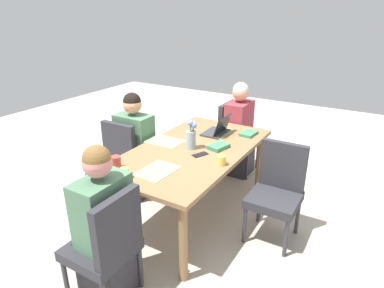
{
  "coord_description": "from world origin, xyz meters",
  "views": [
    {
      "loc": [
        -2.58,
        -1.54,
        2.02
      ],
      "look_at": [
        0.0,
        0.0,
        0.79
      ],
      "focal_mm": 31.3,
      "sensor_mm": 36.0,
      "label": 1
    }
  ],
  "objects": [
    {
      "name": "ground_plane",
      "position": [
        0.0,
        0.0,
        0.0
      ],
      "size": [
        10.0,
        10.0,
        0.0
      ],
      "primitive_type": "plane",
      "color": "#B2A899"
    },
    {
      "name": "dining_table",
      "position": [
        0.0,
        0.0,
        0.66
      ],
      "size": [
        1.82,
        0.99,
        0.74
      ],
      "color": "olive",
      "rests_on": "ground_plane"
    },
    {
      "name": "chair_head_left_left_near",
      "position": [
        -1.25,
        -0.06,
        0.5
      ],
      "size": [
        0.44,
        0.44,
        0.9
      ],
      "color": "#2D2D33",
      "rests_on": "ground_plane"
    },
    {
      "name": "person_head_left_left_near",
      "position": [
        -1.19,
        0.02,
        0.53
      ],
      "size": [
        0.4,
        0.36,
        1.19
      ],
      "color": "#2D2D33",
      "rests_on": "ground_plane"
    },
    {
      "name": "chair_far_left_mid",
      "position": [
        -0.03,
        0.83,
        0.5
      ],
      "size": [
        0.44,
        0.44,
        0.9
      ],
      "color": "#2D2D33",
      "rests_on": "ground_plane"
    },
    {
      "name": "person_far_left_mid",
      "position": [
        0.05,
        0.77,
        0.53
      ],
      "size": [
        0.36,
        0.4,
        1.19
      ],
      "color": "#2D2D33",
      "rests_on": "ground_plane"
    },
    {
      "name": "chair_head_right_left_far",
      "position": [
        1.19,
        0.07,
        0.5
      ],
      "size": [
        0.44,
        0.44,
        0.9
      ],
      "color": "#2D2D33",
      "rests_on": "ground_plane"
    },
    {
      "name": "person_head_right_left_far",
      "position": [
        1.13,
        -0.01,
        0.53
      ],
      "size": [
        0.4,
        0.36,
        1.19
      ],
      "color": "#2D2D33",
      "rests_on": "ground_plane"
    },
    {
      "name": "chair_near_right_near",
      "position": [
        0.11,
        -0.84,
        0.5
      ],
      "size": [
        0.44,
        0.44,
        0.9
      ],
      "color": "#2D2D33",
      "rests_on": "ground_plane"
    },
    {
      "name": "flower_vase",
      "position": [
        0.0,
        0.01,
        0.88
      ],
      "size": [
        0.11,
        0.11,
        0.29
      ],
      "color": "#8EA8B7",
      "rests_on": "dining_table"
    },
    {
      "name": "placemat_head_left_left_near",
      "position": [
        -0.56,
        0.01,
        0.74
      ],
      "size": [
        0.37,
        0.27,
        0.0
      ],
      "primitive_type": "cube",
      "rotation": [
        0.0,
        0.0,
        -0.04
      ],
      "color": "#7FAD70",
      "rests_on": "dining_table"
    },
    {
      "name": "placemat_far_left_mid",
      "position": [
        0.02,
        0.34,
        0.74
      ],
      "size": [
        0.26,
        0.36,
        0.0
      ],
      "primitive_type": "cube",
      "rotation": [
        0.0,
        0.0,
        -1.58
      ],
      "color": "#7FAD70",
      "rests_on": "dining_table"
    },
    {
      "name": "placemat_head_right_left_far",
      "position": [
        0.54,
        -0.0,
        0.74
      ],
      "size": [
        0.37,
        0.27,
        0.0
      ],
      "primitive_type": "cube",
      "rotation": [
        0.0,
        0.0,
        3.12
      ],
      "color": "#7FAD70",
      "rests_on": "dining_table"
    },
    {
      "name": "laptop_head_right_left_far",
      "position": [
        0.5,
        -0.03,
        0.79
      ],
      "size": [
        0.32,
        0.22,
        0.21
      ],
      "color": "#38383D",
      "rests_on": "dining_table"
    },
    {
      "name": "coffee_mug_near_left",
      "position": [
        -0.7,
        0.34,
        0.8
      ],
      "size": [
        0.09,
        0.09,
        0.11
      ],
      "primitive_type": "cylinder",
      "color": "#AD3D38",
      "rests_on": "dining_table"
    },
    {
      "name": "coffee_mug_near_right",
      "position": [
        -0.81,
        0.36,
        0.79
      ],
      "size": [
        0.07,
        0.07,
        0.1
      ],
      "primitive_type": "cylinder",
      "color": "#DBC64C",
      "rests_on": "dining_table"
    },
    {
      "name": "coffee_mug_centre_left",
      "position": [
        -0.8,
        0.15,
        0.79
      ],
      "size": [
        0.08,
        0.08,
        0.09
      ],
      "primitive_type": "cylinder",
      "color": "#DBC64C",
      "rests_on": "dining_table"
    },
    {
      "name": "coffee_mug_centre_right",
      "position": [
        -0.18,
        -0.41,
        0.79
      ],
      "size": [
        0.08,
        0.08,
        0.09
      ],
      "primitive_type": "cylinder",
      "color": "#DBC64C",
      "rests_on": "dining_table"
    },
    {
      "name": "book_red_cover",
      "position": [
        0.14,
        -0.22,
        0.76
      ],
      "size": [
        0.23,
        0.18,
        0.04
      ],
      "primitive_type": "cube",
      "rotation": [
        0.0,
        0.0,
        -0.24
      ],
      "color": "#3D7F56",
      "rests_on": "dining_table"
    },
    {
      "name": "book_blue_cover",
      "position": [
        0.64,
        -0.33,
        0.76
      ],
      "size": [
        0.21,
        0.15,
        0.03
      ],
      "primitive_type": "cube",
      "rotation": [
        0.0,
        0.0,
        -0.08
      ],
      "color": "#3D7F56",
      "rests_on": "dining_table"
    },
    {
      "name": "phone_black",
      "position": [
        -0.09,
        -0.14,
        0.75
      ],
      "size": [
        0.17,
        0.13,
        0.01
      ],
      "primitive_type": "cube",
      "rotation": [
        0.0,
        0.0,
        2.72
      ],
      "color": "black",
      "rests_on": "dining_table"
    }
  ]
}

